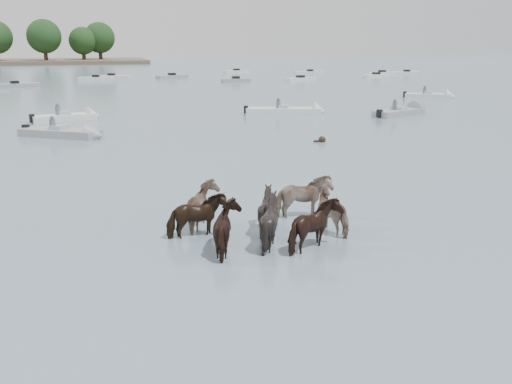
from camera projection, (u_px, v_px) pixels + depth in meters
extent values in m
plane|color=#4A5F6B|center=(290.00, 238.00, 16.62)|extent=(400.00, 400.00, 0.00)
imported|color=black|center=(197.00, 218.00, 16.57)|extent=(1.89, 1.07, 1.52)
imported|color=#A0826C|center=(205.00, 208.00, 17.52)|extent=(1.38, 1.60, 1.58)
imported|color=black|center=(266.00, 212.00, 17.17)|extent=(1.75, 1.67, 1.51)
imported|color=#866E5B|center=(302.00, 199.00, 18.43)|extent=(1.95, 0.93, 1.62)
imported|color=black|center=(230.00, 231.00, 15.41)|extent=(1.57, 1.75, 1.55)
imported|color=black|center=(270.00, 223.00, 15.92)|extent=(1.88, 1.79, 1.63)
imported|color=black|center=(314.00, 229.00, 15.56)|extent=(2.02, 1.72, 1.57)
imported|color=#7A6853|center=(336.00, 212.00, 17.22)|extent=(1.91, 1.95, 1.50)
sphere|color=black|center=(322.00, 140.00, 32.58)|extent=(0.44, 0.44, 0.44)
cube|color=black|center=(318.00, 142.00, 32.54)|extent=(0.50, 0.22, 0.18)
cube|color=silver|center=(64.00, 118.00, 41.21)|extent=(4.77, 2.74, 0.55)
cone|color=silver|center=(94.00, 116.00, 42.36)|extent=(1.29, 1.78, 1.60)
cube|color=#99ADB7|center=(64.00, 113.00, 41.12)|extent=(1.07, 1.29, 0.35)
cube|color=black|center=(32.00, 118.00, 40.02)|extent=(0.43, 0.43, 0.60)
cylinder|color=#595966|center=(58.00, 111.00, 40.96)|extent=(0.36, 0.36, 0.70)
sphere|color=#595966|center=(57.00, 105.00, 40.84)|extent=(0.24, 0.24, 0.24)
cube|color=gray|center=(60.00, 133.00, 34.31)|extent=(5.11, 4.16, 0.55)
cone|color=gray|center=(96.00, 135.00, 33.58)|extent=(1.64, 1.83, 1.60)
cube|color=#99ADB7|center=(60.00, 128.00, 34.22)|extent=(1.29, 1.38, 0.35)
cube|color=black|center=(26.00, 129.00, 35.01)|extent=(0.49, 0.49, 0.60)
cylinder|color=#595966|center=(53.00, 125.00, 34.06)|extent=(0.36, 0.36, 0.70)
sphere|color=#595966|center=(52.00, 118.00, 33.94)|extent=(0.24, 0.24, 0.24)
cube|color=silver|center=(283.00, 111.00, 45.33)|extent=(6.27, 3.19, 0.55)
cone|color=silver|center=(320.00, 111.00, 45.36)|extent=(1.30, 1.78, 1.60)
cube|color=#99ADB7|center=(283.00, 107.00, 45.23)|extent=(1.07, 1.30, 0.35)
cube|color=black|center=(246.00, 109.00, 45.26)|extent=(0.43, 0.43, 0.60)
cylinder|color=#595966|center=(278.00, 105.00, 45.07)|extent=(0.36, 0.36, 0.70)
sphere|color=#595966|center=(278.00, 99.00, 44.95)|extent=(0.24, 0.24, 0.24)
cube|color=gray|center=(399.00, 113.00, 44.23)|extent=(5.07, 3.33, 0.55)
cone|color=gray|center=(417.00, 111.00, 45.69)|extent=(1.44, 1.82, 1.60)
cube|color=#99ADB7|center=(399.00, 109.00, 44.14)|extent=(1.17, 1.34, 0.35)
cube|color=black|center=(379.00, 113.00, 42.72)|extent=(0.46, 0.46, 0.60)
cylinder|color=#595966|center=(395.00, 106.00, 43.97)|extent=(0.36, 0.36, 0.70)
sphere|color=#595966|center=(395.00, 100.00, 43.86)|extent=(0.24, 0.24, 0.24)
cube|color=silver|center=(427.00, 96.00, 57.80)|extent=(4.81, 3.64, 0.55)
cone|color=silver|center=(451.00, 97.00, 57.32)|extent=(1.56, 1.84, 1.60)
cube|color=#99ADB7|center=(428.00, 93.00, 57.71)|extent=(1.24, 1.37, 0.35)
cube|color=black|center=(405.00, 94.00, 58.25)|extent=(0.48, 0.48, 0.60)
cylinder|color=#595966|center=(425.00, 91.00, 57.55)|extent=(0.36, 0.36, 0.70)
sphere|color=#595966|center=(425.00, 87.00, 57.43)|extent=(0.24, 0.24, 0.24)
cube|color=gray|center=(15.00, 86.00, 71.22)|extent=(6.12, 2.85, 0.60)
cube|color=black|center=(15.00, 83.00, 71.12)|extent=(1.21, 1.21, 0.50)
cube|color=silver|center=(96.00, 79.00, 84.11)|extent=(5.44, 2.54, 0.60)
cube|color=black|center=(96.00, 76.00, 84.01)|extent=(1.18, 1.18, 0.50)
cube|color=silver|center=(112.00, 77.00, 88.23)|extent=(6.09, 3.52, 0.60)
cube|color=black|center=(111.00, 75.00, 88.13)|extent=(1.29, 1.29, 0.50)
cube|color=gray|center=(172.00, 77.00, 89.09)|extent=(5.43, 3.38, 0.60)
cube|color=black|center=(172.00, 74.00, 88.99)|extent=(1.30, 1.30, 0.50)
cube|color=gray|center=(236.00, 81.00, 80.67)|extent=(4.15, 1.61, 0.60)
cube|color=black|center=(236.00, 78.00, 80.57)|extent=(1.03, 1.03, 0.50)
cube|color=silver|center=(236.00, 72.00, 103.64)|extent=(5.02, 2.16, 0.60)
cube|color=black|center=(236.00, 70.00, 103.54)|extent=(1.13, 1.13, 0.50)
cube|color=silver|center=(300.00, 80.00, 82.84)|extent=(5.36, 3.04, 0.60)
cube|color=black|center=(300.00, 77.00, 82.74)|extent=(1.26, 1.26, 0.50)
cube|color=silver|center=(310.00, 73.00, 100.78)|extent=(5.78, 2.00, 0.60)
cube|color=black|center=(310.00, 71.00, 100.68)|extent=(1.09, 1.09, 0.50)
cube|color=silver|center=(376.00, 76.00, 91.31)|extent=(4.90, 2.28, 0.60)
cube|color=black|center=(376.00, 74.00, 91.21)|extent=(1.16, 1.16, 0.50)
cube|color=silver|center=(382.00, 74.00, 98.00)|extent=(5.64, 1.72, 0.60)
cube|color=black|center=(382.00, 72.00, 97.90)|extent=(1.04, 1.04, 0.50)
cube|color=silver|center=(406.00, 73.00, 99.63)|extent=(4.65, 2.61, 0.60)
cube|color=black|center=(407.00, 71.00, 99.53)|extent=(1.23, 1.23, 0.50)
cylinder|color=#382619|center=(46.00, 57.00, 144.69)|extent=(1.00, 1.00, 3.91)
sphere|color=black|center=(44.00, 36.00, 143.35)|extent=(8.68, 8.68, 8.68)
cylinder|color=#382619|center=(84.00, 57.00, 150.34)|extent=(1.00, 1.00, 3.29)
sphere|color=black|center=(83.00, 41.00, 149.22)|extent=(7.30, 7.30, 7.30)
cylinder|color=#382619|center=(101.00, 56.00, 153.67)|extent=(1.00, 1.00, 3.75)
sphere|color=black|center=(99.00, 38.00, 152.38)|extent=(8.33, 8.33, 8.33)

